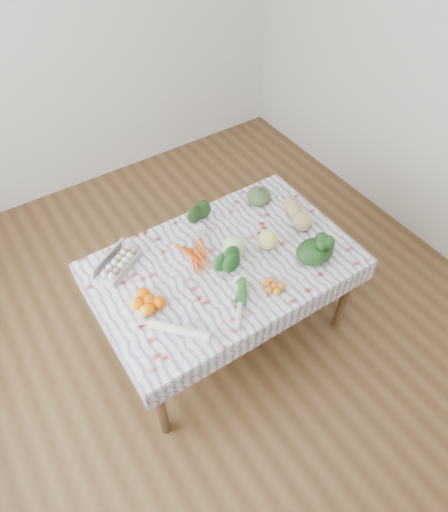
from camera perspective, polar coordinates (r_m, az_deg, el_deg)
The scene contains 17 objects.
ground at distance 3.52m, azimuth 0.00°, elevation -8.95°, with size 4.50×4.50×0.00m, color #53371C.
wall_back at distance 4.28m, azimuth -18.57°, elevation 24.69°, with size 4.00×0.04×2.80m, color silver.
dining_table at distance 2.97m, azimuth 0.00°, elevation -1.82°, with size 1.60×1.00×0.75m.
tablecloth at distance 2.91m, azimuth 0.00°, elevation -0.84°, with size 1.66×1.06×0.01m, color white.
egg_carton at distance 2.91m, azimuth -12.80°, elevation -1.09°, with size 0.31×0.12×0.08m, color #A8A8A3.
carrot_bunch at distance 2.90m, azimuth -2.92°, elevation -0.33°, with size 0.24×0.22×0.04m, color #E24C10.
kale_bunch at distance 3.08m, azimuth -3.13°, elevation 4.69°, with size 0.17×0.15×0.15m, color #193313.
kabocha_squash at distance 3.29m, azimuth 4.37°, elevation 7.52°, with size 0.17×0.17×0.11m, color #415A2D.
cabbage at distance 2.89m, azimuth 1.30°, elevation 1.16°, with size 0.15×0.15×0.15m, color #B4D689.
butternut_squash at distance 3.17m, azimuth 9.21°, elevation 5.30°, with size 0.13×0.29×0.13m, color tan.
orange_cluster at distance 2.70m, azimuth -9.33°, elevation -5.47°, with size 0.25×0.25×0.08m, color #F76300.
broccoli at distance 2.77m, azimuth 1.04°, elevation -2.11°, with size 0.17×0.17×0.12m, color #1A4D19.
mandarin_cluster at distance 2.77m, azimuth 6.28°, elevation -3.63°, with size 0.16×0.16×0.05m, color orange.
grapefruit at distance 2.96m, azimuth 5.50°, elevation 2.02°, with size 0.13×0.13×0.13m, color #F0F071.
spinach_bag at distance 2.95m, azimuth 11.26°, elevation 0.59°, with size 0.26×0.21×0.11m, color black.
daikon at distance 2.58m, azimuth -5.62°, elevation -9.19°, with size 0.05×0.05×0.38m, color white.
leek at distance 2.68m, azimuth 2.04°, elevation -6.10°, with size 0.04×0.04×0.34m, color beige.
Camera 1 is at (-1.05, -1.59, 2.95)m, focal length 32.00 mm.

